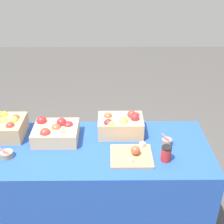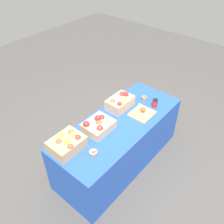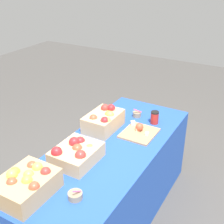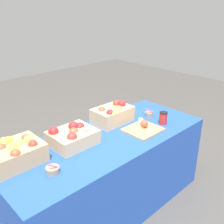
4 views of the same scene
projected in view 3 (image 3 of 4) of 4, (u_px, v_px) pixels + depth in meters
name	position (u px, v px, depth m)	size (l,w,h in m)	color
ground_plane	(108.00, 215.00, 2.77)	(10.00, 10.00, 0.00)	#474442
table	(108.00, 183.00, 2.60)	(1.90, 0.76, 0.74)	#234CAD
apple_crate_left	(27.00, 184.00, 1.92)	(0.38, 0.30, 0.19)	tan
apple_crate_middle	(77.00, 153.00, 2.25)	(0.35, 0.29, 0.17)	tan
apple_crate_right	(104.00, 120.00, 2.68)	(0.37, 0.25, 0.20)	tan
cutting_board_front	(139.00, 132.00, 2.63)	(0.31, 0.28, 0.09)	tan
sample_bowl_near	(75.00, 195.00, 1.91)	(0.09, 0.09, 0.09)	gray
sample_bowl_mid	(137.00, 114.00, 2.92)	(0.09, 0.08, 0.10)	gray
coffee_cup	(155.00, 117.00, 2.78)	(0.08, 0.08, 0.12)	red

